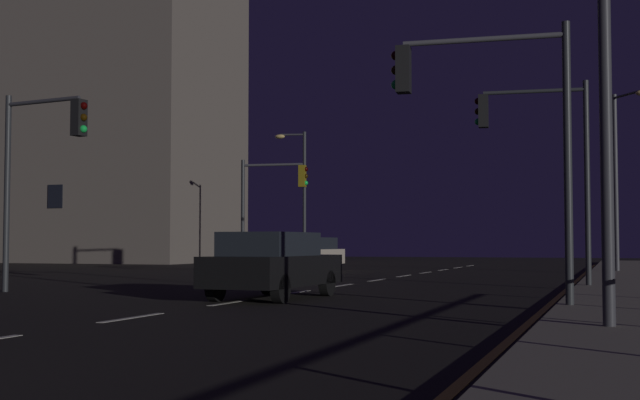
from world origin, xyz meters
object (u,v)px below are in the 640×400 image
Objects in this scene: car at (273,264)px; street_lamp_mid_block at (300,186)px; car_oncoming at (311,253)px; street_lamp_median at (621,163)px; traffic_light_far_left at (490,109)px; building_distant at (54,65)px; traffic_light_overhead_east at (540,144)px; street_lamp_corner at (619,46)px; traffic_light_mid_right at (271,193)px; traffic_light_mid_left at (40,153)px.

car is 26.02m from street_lamp_mid_block.
car_oncoming is 0.60× the size of street_lamp_median.
building_distant reaches higher than traffic_light_far_left.
building_distant is (-24.94, 13.89, 13.43)m from car_oncoming.
traffic_light_overhead_east is at bearing 88.07° from traffic_light_far_left.
traffic_light_far_left is 0.82× the size of street_lamp_corner.
traffic_light_overhead_east is at bearing -37.98° from traffic_light_mid_right.
traffic_light_mid_right is 25.81m from street_lamp_corner.
car is at bearing 144.90° from street_lamp_corner.
car is at bearing -132.05° from traffic_light_overhead_east.
street_lamp_median reaches higher than street_lamp_mid_block.
traffic_light_overhead_east reaches higher than traffic_light_mid_right.
street_lamp_mid_block is (-1.78, 24.20, 0.68)m from traffic_light_mid_left.
traffic_light_far_left reaches higher than traffic_light_mid_left.
building_distant reaches higher than street_lamp_mid_block.
traffic_light_far_left is at bearing 123.24° from street_lamp_corner.
traffic_light_mid_right is at bearing 124.34° from traffic_light_far_left.
car_oncoming is 17.33m from traffic_light_overhead_east.
car_oncoming is 31.55m from building_distant.
traffic_light_mid_left is at bearing -90.23° from traffic_light_mid_right.
car_oncoming is 0.67× the size of street_lamp_corner.
building_distant reaches higher than traffic_light_mid_right.
traffic_light_overhead_east is 0.79× the size of street_lamp_mid_block.
street_lamp_median is at bearing -17.21° from street_lamp_mid_block.
traffic_light_overhead_east is 1.06× the size of traffic_light_far_left.
traffic_light_mid_left is at bearing 171.12° from traffic_light_far_left.
traffic_light_overhead_east reaches higher than car_oncoming.
traffic_light_mid_right is (-0.81, -2.89, 2.67)m from car_oncoming.
car is at bearing -112.16° from street_lamp_median.
traffic_light_mid_right is at bearing 89.77° from traffic_light_mid_left.
car is 6.47m from traffic_light_far_left.
car is 0.16× the size of building_distant.
traffic_light_mid_left reaches higher than traffic_light_mid_right.
building_distant reaches higher than street_lamp_median.
building_distant reaches higher than street_lamp_corner.
street_lamp_corner is 0.23× the size of building_distant.
car_oncoming is 4.01m from traffic_light_mid_right.
street_lamp_corner is at bearing -44.63° from building_distant.
building_distant reaches higher than car_oncoming.
street_lamp_mid_block is (-16.38, 5.07, -0.28)m from street_lamp_median.
car is 0.61× the size of street_lamp_mid_block.
street_lamp_median reaches higher than car_oncoming.
street_lamp_corner is at bearing -55.85° from traffic_light_mid_right.
car_oncoming is 0.61× the size of street_lamp_mid_block.
street_lamp_median is (14.53, 3.37, 1.17)m from traffic_light_mid_right.
street_lamp_median is at bearing 13.04° from traffic_light_mid_right.
traffic_light_far_left reaches higher than traffic_light_mid_right.
car is 0.59× the size of street_lamp_median.
car_oncoming is at bearing 74.33° from traffic_light_mid_right.
street_lamp_median is (2.20, 12.99, 0.51)m from traffic_light_overhead_east.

